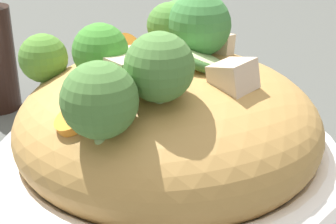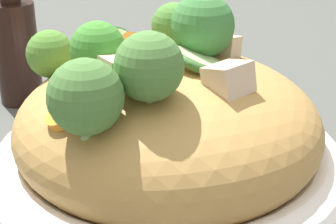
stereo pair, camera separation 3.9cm
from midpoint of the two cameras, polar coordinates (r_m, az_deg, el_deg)
name	(u,v)px [view 2 (the right image)]	position (r m, az deg, el deg)	size (l,w,h in m)	color
ground_plane	(168,200)	(0.43, 2.64, -9.80)	(3.00, 3.00, 0.00)	#474945
serving_bowl	(168,170)	(0.42, 2.71, -6.57)	(0.28, 0.28, 0.06)	white
noodle_heap	(168,124)	(0.40, 2.84, -1.43)	(0.24, 0.24, 0.10)	#B88949
broccoli_florets	(146,49)	(0.37, 0.57, 7.02)	(0.17, 0.23, 0.08)	#97B571
carrot_coins	(102,69)	(0.39, -4.43, 4.72)	(0.07, 0.13, 0.03)	orange
zucchini_slices	(157,55)	(0.41, 1.43, 6.37)	(0.11, 0.15, 0.05)	#C0DE9C
chicken_chunks	(170,68)	(0.36, 3.31, 4.91)	(0.12, 0.11, 0.03)	beige
soy_sauce_bottle	(17,50)	(0.61, -14.75, 6.70)	(0.05, 0.05, 0.15)	black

